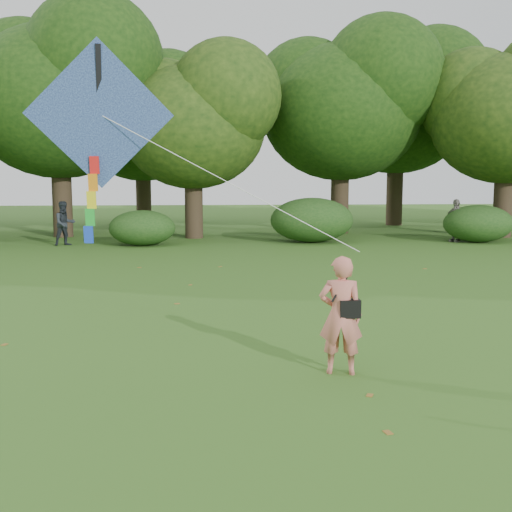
{
  "coord_description": "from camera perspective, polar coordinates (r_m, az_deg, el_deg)",
  "views": [
    {
      "loc": [
        -1.2,
        -8.82,
        2.91
      ],
      "look_at": [
        -0.45,
        2.0,
        1.5
      ],
      "focal_mm": 45.0,
      "sensor_mm": 36.0,
      "label": 1
    }
  ],
  "objects": [
    {
      "name": "shrub_band",
      "position": [
        26.5,
        -2.91,
        2.95
      ],
      "size": [
        39.15,
        3.22,
        1.88
      ],
      "color": "#264919",
      "rests_on": "ground"
    },
    {
      "name": "crossbody_bag",
      "position": [
        9.35,
        8.29,
        -4.57
      ],
      "size": [
        0.43,
        0.2,
        0.7
      ],
      "color": "black",
      "rests_on": "ground"
    },
    {
      "name": "flying_kite",
      "position": [
        9.91,
        -13.71,
        11.82
      ],
      "size": [
        4.82,
        1.06,
        3.06
      ],
      "color": "#2547A3",
      "rests_on": "ground"
    },
    {
      "name": "bystander_right",
      "position": [
        28.38,
        17.32,
        3.03
      ],
      "size": [
        0.97,
        1.13,
        1.82
      ],
      "primitive_type": "imported",
      "rotation": [
        0.0,
        0.0,
        -0.97
      ],
      "color": "gray",
      "rests_on": "ground"
    },
    {
      "name": "man_kite_flyer",
      "position": [
        9.38,
        7.54,
        -5.23
      ],
      "size": [
        0.7,
        0.52,
        1.73
      ],
      "primitive_type": "imported",
      "rotation": [
        0.0,
        0.0,
        2.96
      ],
      "color": "#CE6F60",
      "rests_on": "ground"
    },
    {
      "name": "fallen_leaves",
      "position": [
        14.09,
        1.01,
        -4.49
      ],
      "size": [
        10.14,
        13.15,
        0.01
      ],
      "color": "brown",
      "rests_on": "ground"
    },
    {
      "name": "bystander_left",
      "position": [
        26.86,
        -16.65,
        2.79
      ],
      "size": [
        1.09,
        1.03,
        1.78
      ],
      "primitive_type": "imported",
      "rotation": [
        0.0,
        0.0,
        0.56
      ],
      "color": "#242930",
      "rests_on": "ground"
    },
    {
      "name": "ground",
      "position": [
        9.36,
        3.68,
        -10.72
      ],
      "size": [
        100.0,
        100.0,
        0.0
      ],
      "primitive_type": "plane",
      "color": "#265114",
      "rests_on": "ground"
    },
    {
      "name": "tree_line",
      "position": [
        31.94,
        1.25,
        12.24
      ],
      "size": [
        54.7,
        15.3,
        9.48
      ],
      "color": "#3A2D1E",
      "rests_on": "ground"
    }
  ]
}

